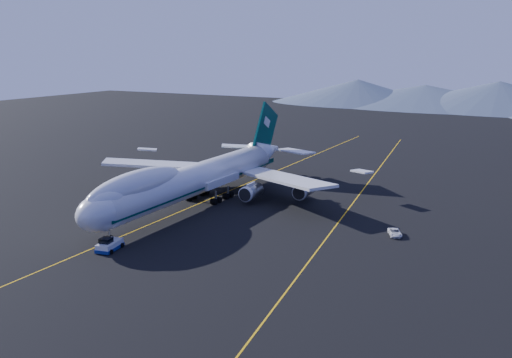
% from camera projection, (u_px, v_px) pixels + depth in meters
% --- Properties ---
extents(ground, '(500.00, 500.00, 0.00)m').
position_uv_depth(ground, '(196.00, 205.00, 121.07)').
color(ground, black).
rests_on(ground, ground).
extents(taxiway_line_main, '(0.25, 220.00, 0.01)m').
position_uv_depth(taxiway_line_main, '(196.00, 205.00, 121.07)').
color(taxiway_line_main, '#E9AD0D').
rests_on(taxiway_line_main, ground).
extents(taxiway_line_side, '(28.08, 198.09, 0.01)m').
position_uv_depth(taxiway_line_side, '(346.00, 212.00, 115.90)').
color(taxiway_line_side, '#E9AD0D').
rests_on(taxiway_line_side, ground).
extents(boeing_747, '(59.62, 72.43, 19.37)m').
position_uv_depth(boeing_747, '(195.00, 178.00, 119.80)').
color(boeing_747, silver).
rests_on(boeing_747, ground).
extents(pushback_tug, '(3.65, 5.49, 2.22)m').
position_uv_depth(pushback_tug, '(110.00, 246.00, 93.93)').
color(pushback_tug, silver).
rests_on(pushback_tug, ground).
extents(service_van, '(3.67, 4.78, 1.21)m').
position_uv_depth(service_van, '(395.00, 233.00, 101.02)').
color(service_van, silver).
rests_on(service_van, ground).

